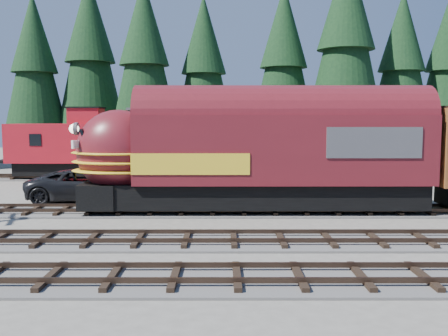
{
  "coord_description": "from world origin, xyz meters",
  "views": [
    {
      "loc": [
        -1.0,
        -20.55,
        4.69
      ],
      "look_at": [
        -0.96,
        4.0,
        2.24
      ],
      "focal_mm": 40.0,
      "sensor_mm": 36.0,
      "label": 1
    }
  ],
  "objects_px": {
    "depot": "(239,146)",
    "caboose": "(75,146)",
    "locomotive": "(244,157)",
    "pickup_truck_a": "(86,185)"
  },
  "relations": [
    {
      "from": "locomotive",
      "to": "pickup_truck_a",
      "type": "bearing_deg",
      "value": 157.43
    },
    {
      "from": "caboose",
      "to": "pickup_truck_a",
      "type": "relative_size",
      "value": 1.52
    },
    {
      "from": "pickup_truck_a",
      "to": "depot",
      "type": "bearing_deg",
      "value": -80.44
    },
    {
      "from": "depot",
      "to": "pickup_truck_a",
      "type": "distance_m",
      "value": 9.53
    },
    {
      "from": "locomotive",
      "to": "pickup_truck_a",
      "type": "xyz_separation_m",
      "value": [
        -8.92,
        3.71,
        -1.86
      ]
    },
    {
      "from": "locomotive",
      "to": "caboose",
      "type": "distance_m",
      "value": 18.78
    },
    {
      "from": "locomotive",
      "to": "caboose",
      "type": "xyz_separation_m",
      "value": [
        -12.52,
        14.0,
        -0.22
      ]
    },
    {
      "from": "depot",
      "to": "locomotive",
      "type": "distance_m",
      "value": 6.5
    },
    {
      "from": "depot",
      "to": "pickup_truck_a",
      "type": "xyz_separation_m",
      "value": [
        -8.87,
        -2.79,
        -2.06
      ]
    },
    {
      "from": "depot",
      "to": "caboose",
      "type": "distance_m",
      "value": 14.56
    }
  ]
}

